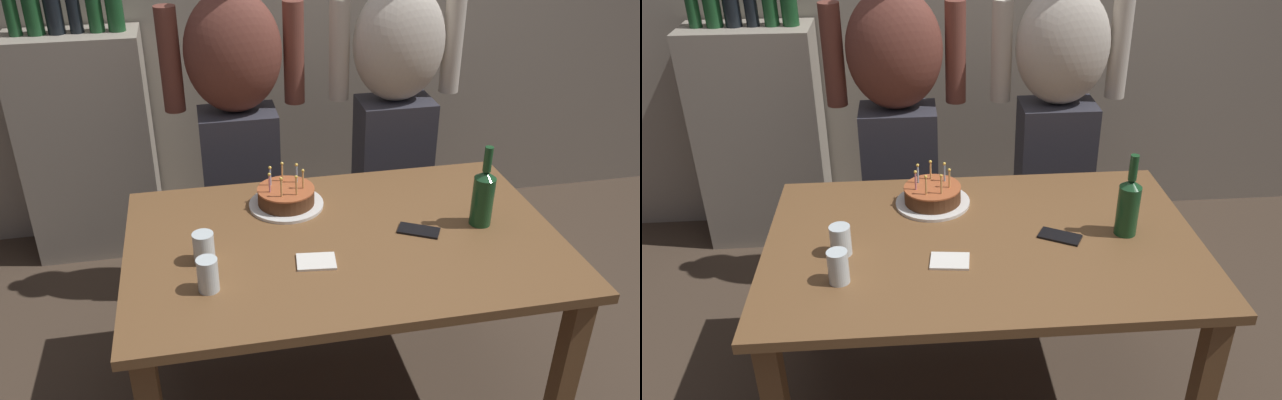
{
  "view_description": "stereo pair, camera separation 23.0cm",
  "coord_description": "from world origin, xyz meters",
  "views": [
    {
      "loc": [
        -0.46,
        -1.87,
        1.95
      ],
      "look_at": [
        -0.07,
        0.11,
        0.84
      ],
      "focal_mm": 36.66,
      "sensor_mm": 36.0,
      "label": 1
    },
    {
      "loc": [
        -0.23,
        -1.9,
        1.95
      ],
      "look_at": [
        -0.07,
        0.11,
        0.84
      ],
      "focal_mm": 36.66,
      "sensor_mm": 36.0,
      "label": 2
    }
  ],
  "objects": [
    {
      "name": "birthday_cake",
      "position": [
        -0.16,
        0.27,
        0.77
      ],
      "size": [
        0.28,
        0.28,
        0.15
      ],
      "color": "white",
      "rests_on": "dining_table"
    },
    {
      "name": "water_glass_far",
      "position": [
        -0.48,
        -0.21,
        0.8
      ],
      "size": [
        0.07,
        0.07,
        0.11
      ],
      "primitive_type": "cylinder",
      "color": "silver",
      "rests_on": "dining_table"
    },
    {
      "name": "wine_bottle",
      "position": [
        0.5,
        -0.0,
        0.85
      ],
      "size": [
        0.08,
        0.08,
        0.3
      ],
      "color": "#194723",
      "rests_on": "dining_table"
    },
    {
      "name": "napkin_stack",
      "position": [
        -0.13,
        -0.13,
        0.74
      ],
      "size": [
        0.14,
        0.11,
        0.01
      ],
      "primitive_type": "cube",
      "rotation": [
        0.0,
        0.0,
        -0.12
      ],
      "color": "white",
      "rests_on": "dining_table"
    },
    {
      "name": "cell_phone",
      "position": [
        0.27,
        -0.01,
        0.74
      ],
      "size": [
        0.16,
        0.13,
        0.01
      ],
      "primitive_type": "cube",
      "rotation": [
        0.0,
        0.0,
        -0.5
      ],
      "color": "black",
      "rests_on": "dining_table"
    },
    {
      "name": "dining_table",
      "position": [
        0.0,
        0.0,
        0.64
      ],
      "size": [
        1.5,
        0.96,
        0.74
      ],
      "color": "brown",
      "rests_on": "ground_plane"
    },
    {
      "name": "person_man_bearded",
      "position": [
        -0.29,
        0.82,
        0.87
      ],
      "size": [
        0.61,
        0.27,
        1.66
      ],
      "rotation": [
        0.0,
        0.0,
        3.14
      ],
      "color": "#33333D",
      "rests_on": "ground_plane"
    },
    {
      "name": "person_woman_cardigan",
      "position": [
        0.43,
        0.82,
        0.87
      ],
      "size": [
        0.61,
        0.27,
        1.66
      ],
      "rotation": [
        0.0,
        0.0,
        3.14
      ],
      "color": "#33333D",
      "rests_on": "ground_plane"
    },
    {
      "name": "ground_plane",
      "position": [
        0.0,
        0.0,
        0.0
      ],
      "size": [
        10.0,
        10.0,
        0.0
      ],
      "primitive_type": "plane",
      "color": "#47382B"
    },
    {
      "name": "shelf_cabinet",
      "position": [
        -1.02,
        1.33,
        0.61
      ],
      "size": [
        0.63,
        0.3,
        1.46
      ],
      "color": "#9E9384",
      "rests_on": "ground_plane"
    },
    {
      "name": "water_glass_near",
      "position": [
        -0.48,
        -0.05,
        0.79
      ],
      "size": [
        0.07,
        0.07,
        0.1
      ],
      "primitive_type": "cylinder",
      "color": "silver",
      "rests_on": "dining_table"
    }
  ]
}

